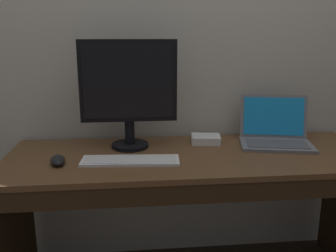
% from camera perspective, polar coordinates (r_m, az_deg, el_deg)
% --- Properties ---
extents(desk, '(1.77, 0.63, 0.72)m').
position_cam_1_polar(desk, '(1.80, 3.91, -10.01)').
color(desk, brown).
rests_on(desk, ground).
extents(laptop_space_gray, '(0.40, 0.34, 0.24)m').
position_cam_1_polar(laptop_space_gray, '(1.97, 16.51, -1.39)').
color(laptop_space_gray, slate).
rests_on(laptop_space_gray, desk).
extents(external_monitor, '(0.47, 0.18, 0.53)m').
position_cam_1_polar(external_monitor, '(1.77, -6.21, 5.74)').
color(external_monitor, black).
rests_on(external_monitor, desk).
extents(wired_keyboard, '(0.45, 0.16, 0.02)m').
position_cam_1_polar(wired_keyboard, '(1.64, -5.93, -5.40)').
color(wired_keyboard, white).
rests_on(wired_keyboard, desk).
extents(computer_mouse, '(0.09, 0.13, 0.04)m').
position_cam_1_polar(computer_mouse, '(1.68, -16.91, -5.14)').
color(computer_mouse, black).
rests_on(computer_mouse, desk).
extents(external_drive_box, '(0.17, 0.14, 0.04)m').
position_cam_1_polar(external_drive_box, '(1.93, 5.94, -2.06)').
color(external_drive_box, silver).
rests_on(external_drive_box, desk).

